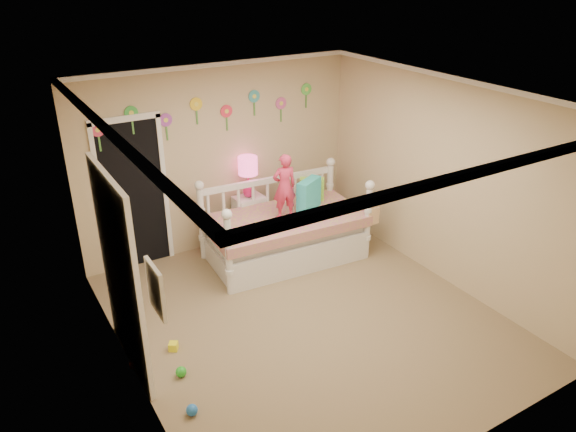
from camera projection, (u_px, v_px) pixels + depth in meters
floor at (307, 318)px, 6.41m from camera, size 4.00×4.50×0.01m
ceiling at (311, 96)px, 5.30m from camera, size 4.00×4.50×0.01m
back_wall at (220, 158)px, 7.60m from camera, size 4.00×0.01×2.60m
left_wall at (122, 267)px, 4.92m from camera, size 0.01×4.50×2.60m
right_wall at (444, 182)px, 6.79m from camera, size 0.01×4.50×2.60m
crown_molding at (311, 99)px, 5.32m from camera, size 4.00×4.50×0.06m
daybed at (285, 220)px, 7.47m from camera, size 2.22×1.31×1.16m
pillow_turquoise at (309, 195)px, 7.54m from camera, size 0.45×0.34×0.43m
pillow_lime at (312, 189)px, 7.86m from camera, size 0.36×0.30×0.33m
child at (284, 187)px, 7.20m from camera, size 0.36×0.27×0.89m
nightstand at (250, 219)px, 8.02m from camera, size 0.44×0.34×0.70m
table_lamp at (248, 171)px, 7.70m from camera, size 0.27×0.27×0.60m
closet_doorway at (134, 194)px, 7.12m from camera, size 0.90×0.04×2.07m
flower_decals at (212, 113)px, 7.28m from camera, size 3.40×0.02×0.50m
mirror_closet at (121, 275)px, 5.28m from camera, size 0.07×1.30×2.10m
wall_picture at (156, 289)px, 4.13m from camera, size 0.05×0.34×0.42m
hanging_bag at (371, 210)px, 7.44m from camera, size 0.20×0.16×0.36m
toy_scatter at (187, 380)px, 5.39m from camera, size 0.97×1.40×0.11m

